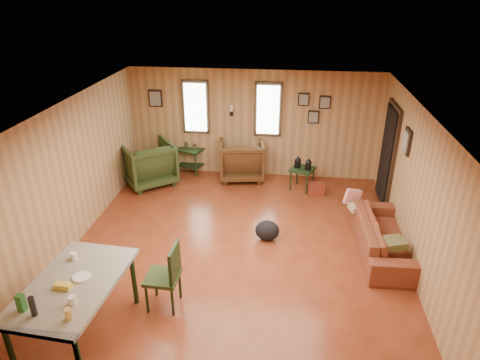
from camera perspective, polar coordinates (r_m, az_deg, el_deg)
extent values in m
cube|color=brown|center=(7.38, -0.38, -8.79)|extent=(5.50, 6.00, 0.02)
cube|color=#997C5B|center=(6.35, -0.44, 9.60)|extent=(5.50, 6.00, 0.02)
cube|color=tan|center=(9.56, 1.91, 7.48)|extent=(5.50, 0.02, 2.40)
cube|color=tan|center=(4.30, -5.79, -17.77)|extent=(5.50, 0.02, 2.40)
cube|color=tan|center=(7.61, -21.49, 0.82)|extent=(0.02, 6.00, 2.40)
cube|color=tan|center=(7.01, 22.57, -1.45)|extent=(0.02, 6.00, 2.40)
cube|color=black|center=(9.62, -5.92, 9.64)|extent=(0.60, 0.05, 1.20)
cube|color=#E0F2D1|center=(9.58, -5.98, 9.57)|extent=(0.48, 0.04, 1.06)
cube|color=black|center=(9.40, 3.76, 9.35)|extent=(0.60, 0.05, 1.20)
cube|color=#E0F2D1|center=(9.37, 3.75, 9.28)|extent=(0.48, 0.04, 1.06)
cube|color=black|center=(9.49, -1.14, 8.92)|extent=(0.07, 0.05, 0.12)
cylinder|color=silver|center=(9.40, -1.20, 9.57)|extent=(0.07, 0.07, 0.14)
cube|color=black|center=(8.81, 19.15, 3.07)|extent=(0.06, 1.00, 2.05)
cube|color=black|center=(8.81, 18.90, 3.09)|extent=(0.04, 0.82, 1.90)
cube|color=black|center=(9.33, 8.49, 10.59)|extent=(0.24, 0.04, 0.28)
cube|color=#9E998C|center=(9.30, 8.49, 10.55)|extent=(0.19, 0.02, 0.22)
cube|color=black|center=(9.37, 11.26, 10.13)|extent=(0.24, 0.04, 0.28)
cube|color=#9E998C|center=(9.34, 11.27, 10.08)|extent=(0.19, 0.02, 0.22)
cube|color=black|center=(9.44, 9.75, 8.28)|extent=(0.24, 0.04, 0.28)
cube|color=#9E998C|center=(9.41, 9.75, 8.23)|extent=(0.19, 0.02, 0.22)
cube|color=black|center=(9.81, -11.19, 10.64)|extent=(0.30, 0.04, 0.38)
cube|color=#9E998C|center=(9.79, -11.25, 10.59)|extent=(0.24, 0.02, 0.31)
cube|color=black|center=(7.58, 21.40, 4.83)|extent=(0.04, 0.34, 0.42)
cube|color=#9E998C|center=(7.57, 21.18, 4.84)|extent=(0.02, 0.27, 0.34)
imported|color=brown|center=(7.41, 18.67, -6.48)|extent=(0.64, 2.01, 0.78)
imported|color=#482D15|center=(9.58, 0.18, 3.04)|extent=(1.10, 1.05, 0.99)
imported|color=#2D3D1C|center=(9.51, -12.13, 2.42)|extent=(1.37, 1.36, 1.04)
cube|color=black|center=(9.94, -6.56, 4.14)|extent=(0.70, 0.67, 0.04)
cube|color=black|center=(10.08, -6.45, 2.13)|extent=(0.64, 0.60, 0.03)
cylinder|color=black|center=(10.01, -8.24, 2.42)|extent=(0.05, 0.05, 0.55)
cylinder|color=black|center=(9.77, -5.93, 1.96)|extent=(0.05, 0.05, 0.55)
cylinder|color=black|center=(10.33, -6.99, 3.22)|extent=(0.05, 0.05, 0.55)
cylinder|color=black|center=(10.09, -4.72, 2.80)|extent=(0.05, 0.05, 0.55)
cube|color=#4A4431|center=(9.97, -7.18, 4.71)|extent=(0.10, 0.05, 0.13)
cube|color=#4A4431|center=(9.86, -6.07, 4.49)|extent=(0.09, 0.05, 0.12)
cube|color=black|center=(9.16, 8.34, 1.44)|extent=(0.61, 0.61, 0.04)
cylinder|color=black|center=(9.16, 6.74, -0.05)|extent=(0.04, 0.04, 0.46)
cylinder|color=black|center=(9.04, 8.89, -0.56)|extent=(0.04, 0.04, 0.46)
cylinder|color=black|center=(9.47, 7.65, 0.78)|extent=(0.04, 0.04, 0.46)
cylinder|color=black|center=(9.35, 9.73, 0.30)|extent=(0.04, 0.04, 0.46)
cube|color=black|center=(9.16, 7.69, 2.17)|extent=(0.13, 0.13, 0.17)
cone|color=black|center=(9.11, 7.73, 2.92)|extent=(0.18, 0.18, 0.09)
cube|color=black|center=(9.08, 9.08, 1.87)|extent=(0.13, 0.13, 0.17)
cone|color=black|center=(9.03, 9.14, 2.62)|extent=(0.18, 0.18, 0.09)
cube|color=maroon|center=(9.13, 10.07, -1.14)|extent=(0.37, 0.29, 0.24)
ellipsoid|color=black|center=(7.45, 3.65, -6.75)|extent=(0.48, 0.40, 0.36)
cube|color=brown|center=(6.97, 19.65, -7.94)|extent=(0.45, 0.40, 0.12)
cube|color=red|center=(7.97, 14.78, -2.19)|extent=(0.34, 0.18, 0.33)
cube|color=#9F876B|center=(7.84, 15.54, -3.55)|extent=(0.38, 0.33, 0.09)
cube|color=gray|center=(5.63, -21.36, -12.87)|extent=(1.10, 1.71, 0.05)
cylinder|color=black|center=(5.70, -28.28, -19.44)|extent=(0.07, 0.07, 0.79)
cylinder|color=black|center=(6.54, -20.76, -11.44)|extent=(0.07, 0.07, 0.79)
cylinder|color=black|center=(6.18, -13.96, -12.76)|extent=(0.07, 0.07, 0.79)
cylinder|color=silver|center=(5.28, -21.46, -14.69)|extent=(0.09, 0.09, 0.10)
cylinder|color=silver|center=(6.00, -21.34, -9.41)|extent=(0.09, 0.09, 0.10)
cube|color=#225B20|center=(5.38, -27.16, -14.34)|extent=(0.08, 0.08, 0.21)
cylinder|color=black|center=(5.25, -25.91, -14.91)|extent=(0.07, 0.07, 0.24)
cylinder|color=tan|center=(5.09, -21.91, -16.23)|extent=(0.08, 0.08, 0.13)
cylinder|color=silver|center=(5.65, -20.37, -12.03)|extent=(0.23, 0.23, 0.02)
cube|color=gold|center=(5.55, -22.54, -12.92)|extent=(0.20, 0.10, 0.07)
cube|color=#2D3D1C|center=(6.01, -10.31, -12.64)|extent=(0.45, 0.45, 0.05)
cube|color=black|center=(5.81, -8.71, -10.83)|extent=(0.05, 0.42, 0.48)
cylinder|color=black|center=(6.09, -12.31, -15.20)|extent=(0.04, 0.04, 0.46)
cylinder|color=black|center=(5.99, -8.99, -15.70)|extent=(0.04, 0.04, 0.46)
cylinder|color=black|center=(6.35, -11.19, -13.18)|extent=(0.04, 0.04, 0.46)
cylinder|color=black|center=(6.25, -8.02, -13.61)|extent=(0.04, 0.04, 0.46)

